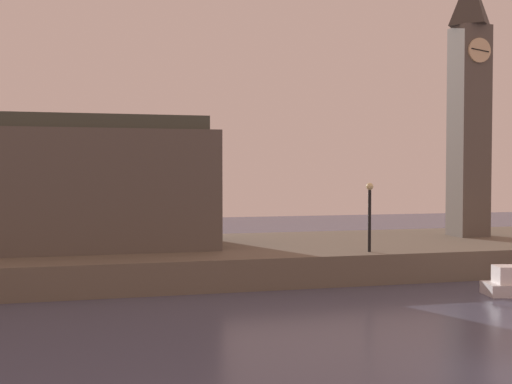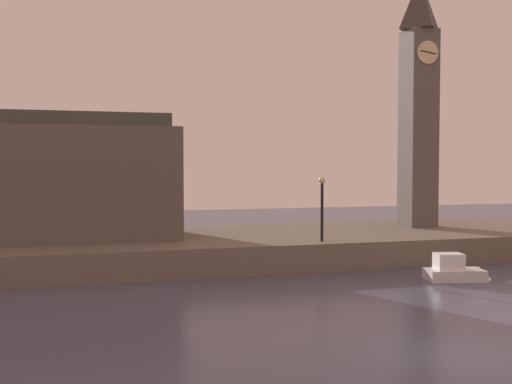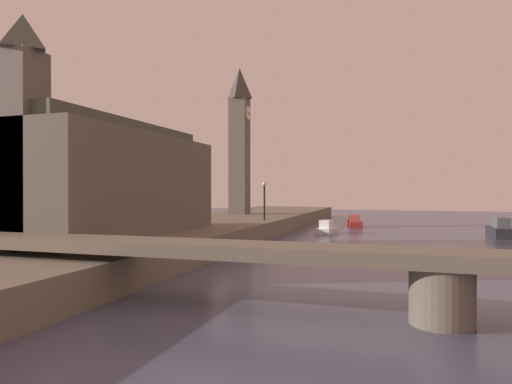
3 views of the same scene
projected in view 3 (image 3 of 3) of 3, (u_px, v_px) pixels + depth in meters
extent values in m
plane|color=#474C66|center=(450.00, 246.00, 34.08)|extent=(120.00, 120.00, 0.00)
cube|color=#6B6051|center=(205.00, 229.00, 40.19)|extent=(70.00, 12.00, 1.50)
cube|color=#5B544C|center=(239.00, 157.00, 51.26)|extent=(1.95, 1.95, 12.96)
cylinder|color=beige|center=(248.00, 113.00, 50.92)|extent=(1.48, 0.12, 1.48)
cube|color=black|center=(249.00, 113.00, 50.90)|extent=(1.19, 0.04, 0.21)
pyramid|color=#403A35|center=(239.00, 84.00, 51.21)|extent=(2.15, 2.15, 3.53)
cube|color=#5B544C|center=(112.00, 185.00, 28.21)|extent=(15.59, 6.66, 6.15)
cube|color=#5B544C|center=(23.00, 150.00, 21.61)|extent=(1.73, 1.73, 9.34)
pyramid|color=#474C42|center=(23.00, 33.00, 21.57)|extent=(1.91, 1.91, 1.78)
cube|color=#42473D|center=(112.00, 129.00, 28.19)|extent=(14.81, 4.00, 0.80)
cube|color=#6B6051|center=(377.00, 256.00, 15.00)|extent=(2.23, 35.57, 0.50)
cylinder|color=#6B6051|center=(442.00, 296.00, 14.40)|extent=(2.01, 2.01, 1.84)
cylinder|color=black|center=(264.00, 203.00, 40.74)|extent=(0.16, 0.16, 3.11)
sphere|color=#F2E099|center=(264.00, 184.00, 40.73)|extent=(0.36, 0.36, 0.36)
cube|color=maroon|center=(355.00, 224.00, 51.99)|extent=(5.06, 2.17, 0.66)
cube|color=#CC5651|center=(354.00, 218.00, 51.42)|extent=(2.54, 1.36, 0.78)
cone|color=maroon|center=(357.00, 222.00, 54.31)|extent=(1.44, 1.44, 1.22)
cube|color=#232328|center=(500.00, 232.00, 40.40)|extent=(4.20, 1.70, 0.90)
cube|color=#515156|center=(501.00, 223.00, 39.92)|extent=(2.26, 1.17, 0.94)
cone|color=#232328|center=(495.00, 230.00, 42.37)|extent=(1.44, 1.44, 1.04)
cube|color=silver|center=(327.00, 231.00, 43.95)|extent=(2.96, 1.98, 0.54)
cube|color=white|center=(326.00, 224.00, 43.64)|extent=(1.46, 1.25, 0.78)
cone|color=silver|center=(329.00, 229.00, 45.25)|extent=(1.54, 1.54, 0.68)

